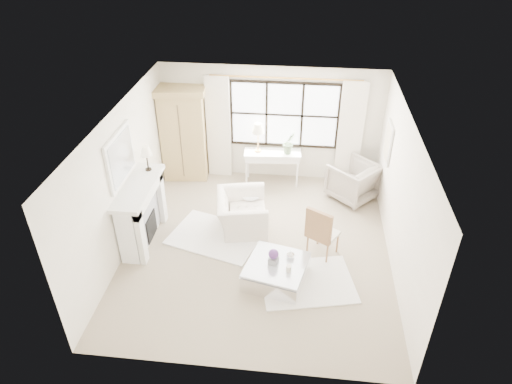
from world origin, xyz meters
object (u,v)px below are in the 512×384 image
club_armchair (242,213)px  coffee_table (276,272)px  armoire (184,133)px  console_table (272,167)px

club_armchair → coffee_table: (0.81, -1.45, -0.18)m
armoire → console_table: bearing=-8.0°
armoire → console_table: armoire is taller
armoire → club_armchair: size_ratio=1.99×
console_table → club_armchair: size_ratio=1.18×
armoire → console_table: 2.20m
armoire → console_table: (2.07, -0.08, -0.74)m
armoire → coffee_table: size_ratio=1.86×
console_table → armoire: bearing=173.4°
armoire → console_table: size_ratio=1.68×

